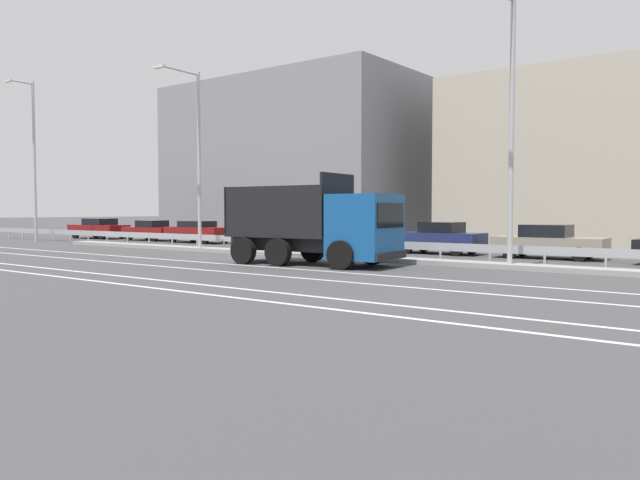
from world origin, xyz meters
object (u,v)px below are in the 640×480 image
object	(u,v)px
dump_truck	(332,230)
parked_car_5	(440,238)
median_road_sign	(269,227)
parked_car_2	(198,231)
parked_car_1	(151,230)
parked_car_0	(99,228)
street_lamp_2	(509,118)
street_lamp_0	(33,155)
parked_car_4	(343,237)
parked_car_6	(549,242)
street_lamp_1	(196,151)
parked_car_3	(268,235)

from	to	relation	value
dump_truck	parked_car_5	distance (m)	8.32
median_road_sign	parked_car_2	bearing A→B (deg)	153.90
parked_car_1	parked_car_0	bearing A→B (deg)	90.32
street_lamp_2	parked_car_1	world-z (taller)	street_lamp_2
street_lamp_0	parked_car_0	distance (m)	7.24
parked_car_0	parked_car_4	world-z (taller)	parked_car_0
parked_car_5	parked_car_6	bearing A→B (deg)	-86.89
parked_car_2	dump_truck	bearing A→B (deg)	64.20
dump_truck	parked_car_2	distance (m)	18.58
median_road_sign	parked_car_0	distance (m)	22.02
dump_truck	parked_car_2	bearing A→B (deg)	-121.68
street_lamp_0	parked_car_0	size ratio (longest dim) A/B	2.13
street_lamp_0	parked_car_4	distance (m)	22.70
parked_car_0	parked_car_1	xyz separation A→B (m)	(5.61, 0.41, -0.05)
street_lamp_1	parked_car_6	xyz separation A→B (m)	(15.88, 5.94, -4.37)
street_lamp_2	parked_car_6	bearing A→B (deg)	93.31
parked_car_4	parked_car_6	world-z (taller)	parked_car_6
parked_car_1	parked_car_3	bearing A→B (deg)	-94.56
parked_car_3	parked_car_5	bearing A→B (deg)	-92.59
median_road_sign	parked_car_1	size ratio (longest dim) A/B	0.59
parked_car_3	dump_truck	bearing A→B (deg)	-130.82
parked_car_3	parked_car_4	distance (m)	5.32
parked_car_3	parked_car_5	size ratio (longest dim) A/B	1.03
dump_truck	street_lamp_2	size ratio (longest dim) A/B	0.73
street_lamp_1	parked_car_6	world-z (taller)	street_lamp_1
parked_car_0	parked_car_3	distance (m)	16.61
parked_car_6	parked_car_0	bearing A→B (deg)	-91.08
dump_truck	street_lamp_1	distance (m)	11.39
street_lamp_1	dump_truck	bearing A→B (deg)	-13.79
parked_car_1	parked_car_6	world-z (taller)	parked_car_6
street_lamp_2	parked_car_3	world-z (taller)	street_lamp_2
street_lamp_2	parked_car_5	distance (m)	9.03
parked_car_2	parked_car_4	bearing A→B (deg)	90.50
parked_car_3	parked_car_0	bearing A→B (deg)	87.92
street_lamp_2	street_lamp_1	bearing A→B (deg)	-179.53
street_lamp_1	parked_car_3	size ratio (longest dim) A/B	2.11
dump_truck	street_lamp_2	xyz separation A→B (m)	(5.78, 2.69, 4.01)
street_lamp_1	median_road_sign	bearing A→B (deg)	4.07
parked_car_4	dump_truck	bearing A→B (deg)	-150.24
parked_car_2	parked_car_6	size ratio (longest dim) A/B	1.04
parked_car_4	parked_car_5	size ratio (longest dim) A/B	1.13
parked_car_0	parked_car_4	size ratio (longest dim) A/B	1.05
parked_car_2	parked_car_4	distance (m)	11.37
median_road_sign	parked_car_3	bearing A→B (deg)	132.28
median_road_sign	parked_car_3	xyz separation A→B (m)	(-4.82, 5.31, -0.65)
street_lamp_2	parked_car_4	world-z (taller)	street_lamp_2
dump_truck	parked_car_5	size ratio (longest dim) A/B	1.67
median_road_sign	parked_car_4	bearing A→B (deg)	84.74
dump_truck	street_lamp_1	size ratio (longest dim) A/B	0.77
street_lamp_2	street_lamp_0	bearing A→B (deg)	179.98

